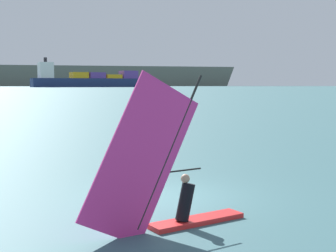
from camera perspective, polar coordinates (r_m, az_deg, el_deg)
The scene contains 4 objects.
ground_plane at distance 14.45m, azimuth -0.11°, elevation -8.49°, with size 4000.00×4000.00×0.00m, color #386066.
windsurfer at distance 11.02m, azimuth -0.17°, elevation -7.17°, with size 4.17×2.05×3.97m.
cargo_ship at distance 615.44m, azimuth -9.71°, elevation 5.59°, with size 145.96×64.03×36.69m.
distant_headland at distance 1170.20m, azimuth -11.58°, elevation 5.81°, with size 1368.14×447.24×40.71m, color #60665B.
Camera 1 is at (-2.19, -13.87, 3.39)m, focal length 50.11 mm.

